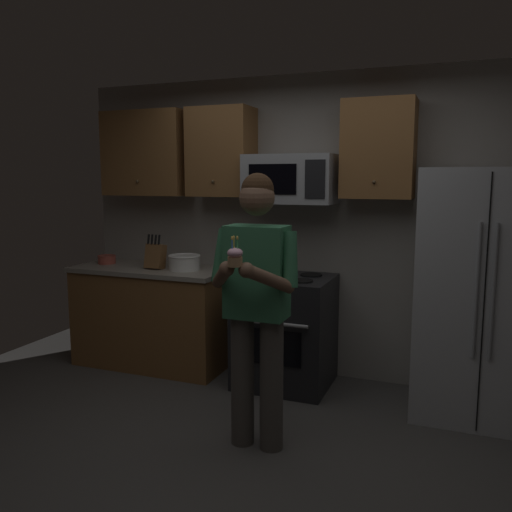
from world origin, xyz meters
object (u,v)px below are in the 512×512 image
bowl_small_colored (107,259)px  cupcake (235,257)px  oven_range (285,331)px  bowl_large_white (184,262)px  microwave (291,179)px  person (256,297)px  knife_block (155,256)px  refrigerator (482,295)px

bowl_small_colored → cupcake: size_ratio=0.99×
oven_range → bowl_large_white: 1.08m
microwave → bowl_small_colored: size_ratio=4.31×
person → bowl_large_white: bearing=135.5°
oven_range → knife_block: knife_block is taller
refrigerator → cupcake: size_ratio=10.35×
person → cupcake: bearing=-90.0°
bowl_large_white → cupcake: size_ratio=1.65×
oven_range → person: person is taller
refrigerator → bowl_small_colored: refrigerator is taller
bowl_small_colored → cupcake: cupcake is taller
person → cupcake: person is taller
cupcake → bowl_small_colored: bearing=143.5°
oven_range → knife_block: size_ratio=2.91×
oven_range → bowl_large_white: size_ratio=3.24×
person → microwave: bearing=97.7°
bowl_large_white → bowl_small_colored: size_ratio=1.67×
refrigerator → bowl_large_white: size_ratio=6.26×
knife_block → bowl_small_colored: size_ratio=1.86×
microwave → bowl_small_colored: (-1.81, -0.07, -0.76)m
refrigerator → bowl_small_colored: 3.31m
bowl_small_colored → refrigerator: bearing=-1.5°
oven_range → bowl_small_colored: 1.88m
microwave → bowl_small_colored: bearing=-177.8°
microwave → bowl_small_colored: microwave is taller
microwave → cupcake: size_ratio=4.26×
person → oven_range: bearing=98.5°
knife_block → bowl_large_white: (0.27, 0.04, -0.04)m
bowl_small_colored → cupcake: (1.97, -1.46, 0.33)m
bowl_large_white → cupcake: cupcake is taller
refrigerator → knife_block: size_ratio=5.63×
person → cupcake: (-0.00, -0.33, 0.30)m
microwave → cupcake: bearing=-84.0°
bowl_large_white → microwave: bearing=6.7°
refrigerator → knife_block: (-2.72, 0.01, 0.13)m
oven_range → person: size_ratio=0.53×
refrigerator → person: 1.70m
refrigerator → person: refrigerator is taller
bowl_large_white → person: size_ratio=0.16×
refrigerator → oven_range: bearing=178.5°
oven_range → microwave: (0.00, 0.12, 1.26)m
refrigerator → bowl_small_colored: size_ratio=10.47×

